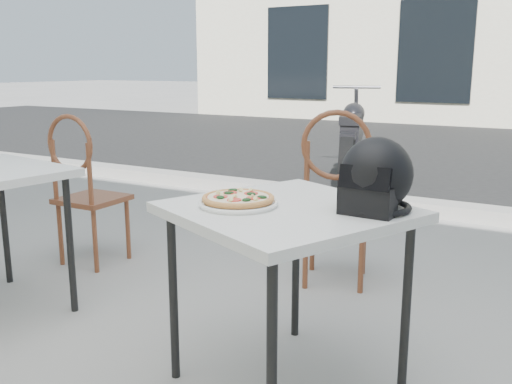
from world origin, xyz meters
The scene contains 10 objects.
ground centered at (0.00, 0.00, 0.00)m, with size 80.00×80.00×0.00m, color gray.
street_asphalt centered at (0.00, 7.00, 0.00)m, with size 30.00×8.00×0.00m, color black.
curb centered at (0.00, 3.00, 0.06)m, with size 30.00×0.25×0.12m, color gray.
cafe_table_main centered at (0.22, -0.09, 0.68)m, with size 1.05×1.05×0.75m.
plate centered at (0.05, -0.17, 0.76)m, with size 0.38×0.38×0.02m.
pizza centered at (0.05, -0.17, 0.78)m, with size 0.33×0.33×0.03m.
helmet centered at (0.53, 0.02, 0.87)m, with size 0.28×0.29×0.27m.
cafe_chair_main centered at (-0.02, 1.03, 0.58)m, with size 0.50×0.50×1.05m.
cafe_chair_side centered at (-1.56, 0.58, 0.55)m, with size 0.38×0.38×0.99m.
motorcycle centered at (-0.99, 3.96, 0.46)m, with size 0.79×2.07×1.06m.
Camera 1 is at (1.15, -1.98, 1.27)m, focal length 40.00 mm.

